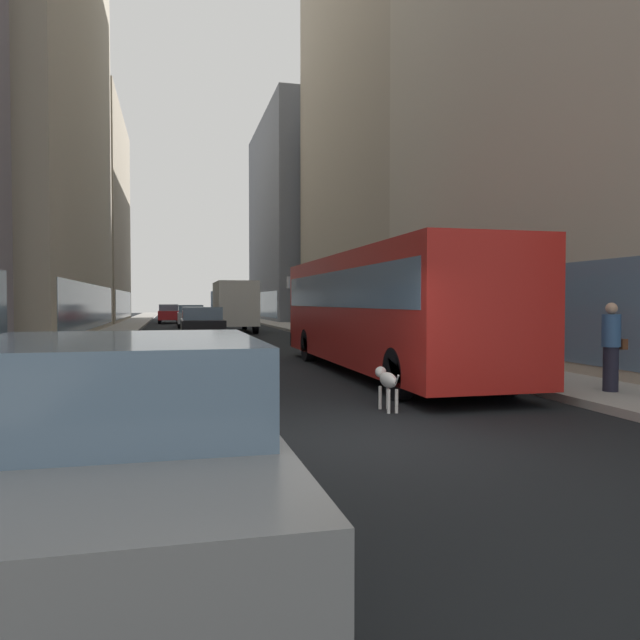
% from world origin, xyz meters
% --- Properties ---
extents(ground_plane, '(120.00, 120.00, 0.00)m').
position_xyz_m(ground_plane, '(0.00, 35.00, 0.00)').
color(ground_plane, black).
extents(sidewalk_left, '(2.40, 110.00, 0.15)m').
position_xyz_m(sidewalk_left, '(-5.70, 35.00, 0.07)').
color(sidewalk_left, '#9E9991').
rests_on(sidewalk_left, ground).
extents(sidewalk_right, '(2.40, 110.00, 0.15)m').
position_xyz_m(sidewalk_right, '(5.70, 35.00, 0.07)').
color(sidewalk_right, '#9E9991').
rests_on(sidewalk_right, ground).
extents(building_left_far, '(10.36, 18.54, 18.72)m').
position_xyz_m(building_left_far, '(-11.90, 49.12, 9.35)').
color(building_left_far, '#A0937F').
rests_on(building_left_far, ground).
extents(building_right_mid, '(8.52, 22.03, 30.32)m').
position_xyz_m(building_right_mid, '(11.90, 28.96, 15.15)').
color(building_right_mid, '#A0937F').
rests_on(building_right_mid, ground).
extents(building_right_far, '(11.61, 20.08, 19.78)m').
position_xyz_m(building_right_far, '(11.90, 51.16, 9.88)').
color(building_right_far, slate).
rests_on(building_right_far, ground).
extents(transit_bus, '(2.78, 11.53, 3.05)m').
position_xyz_m(transit_bus, '(2.80, 7.01, 1.78)').
color(transit_bus, red).
rests_on(transit_bus, ground).
extents(car_silver_sedan, '(1.85, 4.73, 1.62)m').
position_xyz_m(car_silver_sedan, '(-1.20, 36.61, 0.83)').
color(car_silver_sedan, '#B7BABF').
rests_on(car_silver_sedan, ground).
extents(car_red_coupe, '(1.72, 4.56, 1.62)m').
position_xyz_m(car_red_coupe, '(-2.80, 45.52, 0.82)').
color(car_red_coupe, red).
rests_on(car_red_coupe, ground).
extents(car_black_suv, '(1.80, 4.55, 1.62)m').
position_xyz_m(car_black_suv, '(-1.20, 19.39, 0.82)').
color(car_black_suv, black).
rests_on(car_black_suv, ground).
extents(car_grey_wagon, '(1.94, 4.73, 1.62)m').
position_xyz_m(car_grey_wagon, '(-2.80, -3.41, 0.83)').
color(car_grey_wagon, slate).
rests_on(car_grey_wagon, ground).
extents(box_truck, '(2.30, 7.50, 3.05)m').
position_xyz_m(box_truck, '(1.20, 29.52, 1.67)').
color(box_truck, '#19519E').
rests_on(box_truck, ground).
extents(dalmatian_dog, '(0.22, 0.96, 0.72)m').
position_xyz_m(dalmatian_dog, '(1.10, 1.92, 0.51)').
color(dalmatian_dog, white).
rests_on(dalmatian_dog, ground).
extents(pedestrian_with_handbag, '(0.45, 0.34, 1.69)m').
position_xyz_m(pedestrian_with_handbag, '(5.65, 2.02, 1.01)').
color(pedestrian_with_handbag, '#1E1E2D').
rests_on(pedestrian_with_handbag, sidewalk_right).
extents(pedestrian_in_coat, '(0.34, 0.34, 1.69)m').
position_xyz_m(pedestrian_in_coat, '(5.15, 8.55, 1.01)').
color(pedestrian_in_coat, '#1E1E2D').
rests_on(pedestrian_in_coat, sidewalk_right).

